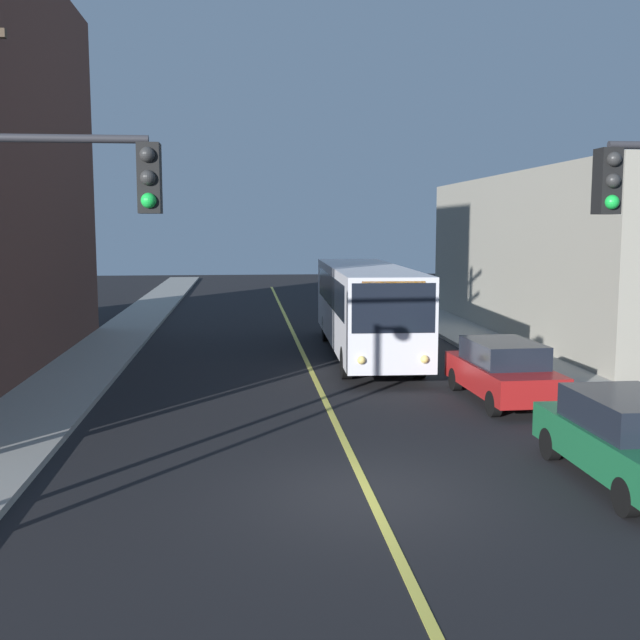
{
  "coord_description": "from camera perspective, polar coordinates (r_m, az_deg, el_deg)",
  "views": [
    {
      "loc": [
        -2.13,
        -12.57,
        4.63
      ],
      "look_at": [
        0.0,
        8.48,
        2.0
      ],
      "focal_mm": 42.73,
      "sensor_mm": 36.0,
      "label": 1
    }
  ],
  "objects": [
    {
      "name": "ground_plane",
      "position": [
        13.56,
        3.7,
        -12.89
      ],
      "size": [
        120.0,
        120.0,
        0.0
      ],
      "primitive_type": "plane",
      "color": "black"
    },
    {
      "name": "sidewalk_left",
      "position": [
        23.58,
        -18.26,
        -4.41
      ],
      "size": [
        2.5,
        90.0,
        0.15
      ],
      "primitive_type": "cube",
      "color": "gray",
      "rests_on": "ground"
    },
    {
      "name": "sidewalk_right",
      "position": [
        24.86,
        16.54,
        -3.77
      ],
      "size": [
        2.5,
        90.0,
        0.15
      ],
      "primitive_type": "cube",
      "color": "gray",
      "rests_on": "ground"
    },
    {
      "name": "lane_stripe_center",
      "position": [
        28.03,
        -1.34,
        -2.41
      ],
      "size": [
        0.16,
        60.0,
        0.01
      ],
      "primitive_type": "cube",
      "color": "#D8CC4C",
      "rests_on": "ground"
    },
    {
      "name": "building_right_warehouse",
      "position": [
        35.19,
        22.49,
        4.49
      ],
      "size": [
        12.0,
        20.81,
        6.73
      ],
      "color": "gray",
      "rests_on": "ground"
    },
    {
      "name": "city_bus",
      "position": [
        27.17,
        3.42,
        1.13
      ],
      "size": [
        2.91,
        12.22,
        3.2
      ],
      "color": "silver",
      "rests_on": "ground"
    },
    {
      "name": "parked_car_green",
      "position": [
        14.87,
        22.09,
        -8.19
      ],
      "size": [
        1.84,
        4.41,
        1.62
      ],
      "color": "#196038",
      "rests_on": "ground"
    },
    {
      "name": "parked_car_red",
      "position": [
        20.64,
        13.53,
        -3.68
      ],
      "size": [
        1.95,
        4.46,
        1.62
      ],
      "color": "maroon",
      "rests_on": "ground"
    },
    {
      "name": "traffic_signal_left_corner",
      "position": [
        11.75,
        -22.09,
        4.99
      ],
      "size": [
        3.75,
        0.48,
        6.0
      ],
      "color": "#2D2D33",
      "rests_on": "sidewalk_left"
    }
  ]
}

